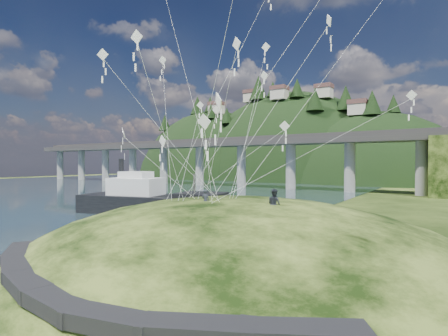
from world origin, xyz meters
The scene contains 10 objects.
ground centered at (0.00, 0.00, 0.00)m, with size 320.00×320.00×0.00m, color black.
water centered at (-72.00, 30.00, 0.01)m, with size 240.00×240.00×0.00m, color #2C4551.
grass_hill centered at (8.00, 2.00, -1.50)m, with size 36.00×32.00×13.00m.
footpath centered at (7.46, -9.74, 2.08)m, with size 22.29×5.84×0.83m.
bridge centered at (-26.46, 70.07, 9.70)m, with size 160.00×11.00×15.00m.
far_ridge centered at (-43.58, 122.17, -7.44)m, with size 153.00×70.00×94.50m.
work_barge centered at (-15.70, 17.18, 2.00)m, with size 23.65×11.26×7.99m.
wooden_dock centered at (-5.95, 7.45, 0.50)m, with size 15.96×3.57×1.13m.
kite_flyers centered at (10.19, 0.75, 5.81)m, with size 5.41×1.82×1.89m.
kite_swarm centered at (7.39, 3.12, 14.95)m, with size 20.28×17.28×18.04m.
Camera 1 is at (20.39, -18.87, 7.52)m, focal length 28.00 mm.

